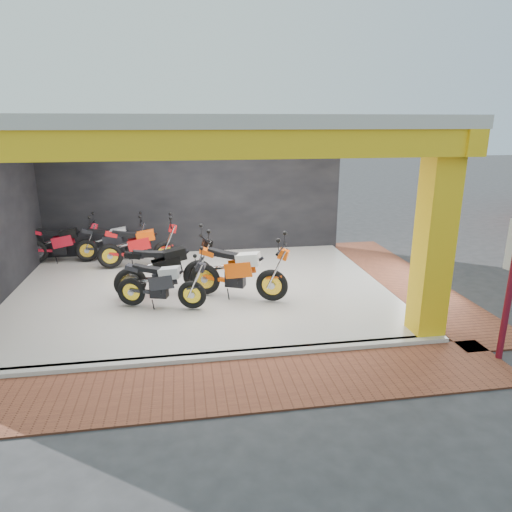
# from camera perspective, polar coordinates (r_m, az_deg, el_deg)

# --- Properties ---
(ground) EXTENTS (80.00, 80.00, 0.00)m
(ground) POSITION_cam_1_polar(r_m,az_deg,el_deg) (8.29, -6.18, -9.42)
(ground) COLOR #2D2D30
(ground) RESTS_ON ground
(showroom_floor) EXTENTS (8.00, 6.00, 0.10)m
(showroom_floor) POSITION_cam_1_polar(r_m,az_deg,el_deg) (10.11, -6.85, -4.26)
(showroom_floor) COLOR silver
(showroom_floor) RESTS_ON ground
(showroom_ceiling) EXTENTS (8.40, 6.40, 0.20)m
(showroom_ceiling) POSITION_cam_1_polar(r_m,az_deg,el_deg) (9.46, -7.61, 16.29)
(showroom_ceiling) COLOR beige
(showroom_ceiling) RESTS_ON corner_column
(back_wall) EXTENTS (8.20, 0.20, 3.50)m
(back_wall) POSITION_cam_1_polar(r_m,az_deg,el_deg) (12.70, -7.77, 7.90)
(back_wall) COLOR black
(back_wall) RESTS_ON ground
(corner_column) EXTENTS (0.50, 0.50, 3.50)m
(corner_column) POSITION_cam_1_polar(r_m,az_deg,el_deg) (8.06, 21.41, 2.02)
(corner_column) COLOR yellow
(corner_column) RESTS_ON ground
(header_beam_front) EXTENTS (8.40, 0.30, 0.40)m
(header_beam_front) POSITION_cam_1_polar(r_m,az_deg,el_deg) (6.47, -6.57, 13.68)
(header_beam_front) COLOR yellow
(header_beam_front) RESTS_ON corner_column
(header_beam_right) EXTENTS (0.30, 6.40, 0.40)m
(header_beam_right) POSITION_cam_1_polar(r_m,az_deg,el_deg) (10.40, 15.80, 14.18)
(header_beam_right) COLOR yellow
(header_beam_right) RESTS_ON corner_column
(floor_kerb) EXTENTS (8.00, 0.20, 0.10)m
(floor_kerb) POSITION_cam_1_polar(r_m,az_deg,el_deg) (7.36, -5.73, -12.50)
(floor_kerb) COLOR silver
(floor_kerb) RESTS_ON ground
(paver_front) EXTENTS (9.00, 1.40, 0.03)m
(paver_front) POSITION_cam_1_polar(r_m,az_deg,el_deg) (6.71, -5.26, -15.96)
(paver_front) COLOR brown
(paver_front) RESTS_ON ground
(paver_right) EXTENTS (1.40, 7.00, 0.03)m
(paver_right) POSITION_cam_1_polar(r_m,az_deg,el_deg) (11.34, 18.19, -2.86)
(paver_right) COLOR brown
(paver_right) RESTS_ON ground
(signpost) EXTENTS (0.11, 0.33, 2.43)m
(signpost) POSITION_cam_1_polar(r_m,az_deg,el_deg) (7.83, 29.32, -2.59)
(signpost) COLOR maroon
(signpost) RESTS_ON ground
(moto_hero) EXTENTS (2.35, 1.66, 1.35)m
(moto_hero) POSITION_cam_1_polar(r_m,az_deg,el_deg) (9.05, 2.01, -1.76)
(moto_hero) COLOR #FE570A
(moto_hero) RESTS_ON showroom_floor
(moto_row_a) EXTENTS (2.00, 1.19, 1.15)m
(moto_row_a) POSITION_cam_1_polar(r_m,az_deg,el_deg) (8.80, -8.07, -3.15)
(moto_row_a) COLOR black
(moto_row_a) RESTS_ON showroom_floor
(moto_row_b) EXTENTS (2.31, 1.25, 1.34)m
(moto_row_b) POSITION_cam_1_polar(r_m,az_deg,el_deg) (9.77, -7.33, -0.56)
(moto_row_b) COLOR black
(moto_row_b) RESTS_ON showroom_floor
(moto_row_c) EXTENTS (2.10, 0.86, 1.26)m
(moto_row_c) POSITION_cam_1_polar(r_m,az_deg,el_deg) (11.61, -11.33, 1.80)
(moto_row_c) COLOR red
(moto_row_c) RESTS_ON showroom_floor
(moto_row_d) EXTENTS (1.96, 0.75, 1.19)m
(moto_row_d) POSITION_cam_1_polar(r_m,az_deg,el_deg) (12.55, -20.38, 2.01)
(moto_row_d) COLOR red
(moto_row_d) RESTS_ON showroom_floor
(moto_row_e) EXTENTS (1.95, 0.81, 1.17)m
(moto_row_e) POSITION_cam_1_polar(r_m,az_deg,el_deg) (12.37, -14.82, 2.25)
(moto_row_e) COLOR black
(moto_row_e) RESTS_ON showroom_floor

